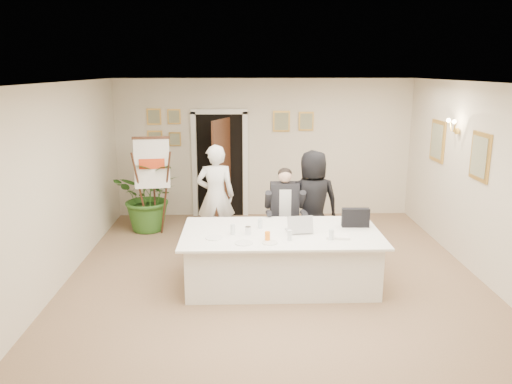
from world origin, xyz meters
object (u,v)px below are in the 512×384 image
object	(u,v)px
potted_palm	(150,196)
steel_jug	(248,231)
laptop	(299,222)
paper_stack	(338,236)
standing_man	(216,196)
laptop_bag	(356,218)
conference_table	(281,257)
standing_woman	(313,203)
flip_chart	(154,191)
oj_glass	(267,236)
seated_man	(285,212)

from	to	relation	value
potted_palm	steel_jug	xyz separation A→B (m)	(1.81, -2.60, 0.16)
laptop	paper_stack	xyz separation A→B (m)	(0.49, -0.27, -0.12)
standing_man	laptop_bag	xyz separation A→B (m)	(2.07, -1.40, 0.03)
conference_table	standing_woman	world-z (taller)	standing_woman
standing_man	standing_woman	size ratio (longest dim) A/B	1.02
potted_palm	paper_stack	size ratio (longest dim) A/B	4.33
standing_man	paper_stack	size ratio (longest dim) A/B	5.69
potted_palm	steel_jug	world-z (taller)	potted_palm
standing_man	paper_stack	distance (m)	2.54
flip_chart	paper_stack	size ratio (longest dim) A/B	5.74
standing_woman	laptop_bag	xyz separation A→B (m)	(0.48, -0.99, 0.05)
conference_table	steel_jug	world-z (taller)	steel_jug
potted_palm	laptop_bag	size ratio (longest dim) A/B	3.45
oj_glass	seated_man	bearing A→B (deg)	76.79
laptop_bag	paper_stack	size ratio (longest dim) A/B	1.25
potted_palm	oj_glass	world-z (taller)	potted_palm
conference_table	standing_man	bearing A→B (deg)	121.69
seated_man	standing_man	xyz separation A→B (m)	(-1.13, 0.47, 0.15)
paper_stack	steel_jug	size ratio (longest dim) A/B	2.82
laptop	steel_jug	distance (m)	0.73
standing_woman	steel_jug	size ratio (longest dim) A/B	15.70
paper_stack	potted_palm	bearing A→B (deg)	137.52
standing_man	paper_stack	world-z (taller)	standing_man
steel_jug	standing_man	bearing A→B (deg)	107.23
conference_table	steel_jug	bearing A→B (deg)	-167.49
potted_palm	laptop_bag	distance (m)	4.07
paper_stack	oj_glass	xyz separation A→B (m)	(-0.96, -0.13, 0.05)
seated_man	laptop	size ratio (longest dim) A/B	3.96
laptop	oj_glass	size ratio (longest dim) A/B	2.85
potted_palm	laptop	size ratio (longest dim) A/B	3.63
seated_man	laptop_bag	bearing A→B (deg)	-43.96
laptop_bag	laptop	bearing A→B (deg)	-165.11
steel_jug	seated_man	bearing A→B (deg)	63.86
paper_stack	standing_man	bearing A→B (deg)	133.01
standing_man	laptop_bag	bearing A→B (deg)	141.28
laptop	laptop_bag	bearing A→B (deg)	6.14
laptop_bag	standing_woman	bearing A→B (deg)	117.84
potted_palm	paper_stack	xyz separation A→B (m)	(3.01, -2.76, 0.12)
flip_chart	laptop	world-z (taller)	flip_chart
standing_man	steel_jug	xyz separation A→B (m)	(0.53, -1.70, -0.05)
standing_woman	potted_palm	distance (m)	3.16
seated_man	laptop_bag	world-z (taller)	seated_man
standing_man	laptop_bag	size ratio (longest dim) A/B	4.54
laptop	paper_stack	world-z (taller)	laptop
potted_palm	flip_chart	bearing A→B (deg)	-65.24
oj_glass	laptop	bearing A→B (deg)	40.51
flip_chart	oj_glass	distance (m)	3.26
laptop	paper_stack	size ratio (longest dim) A/B	1.19
seated_man	standing_man	distance (m)	1.24
conference_table	standing_man	world-z (taller)	standing_man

